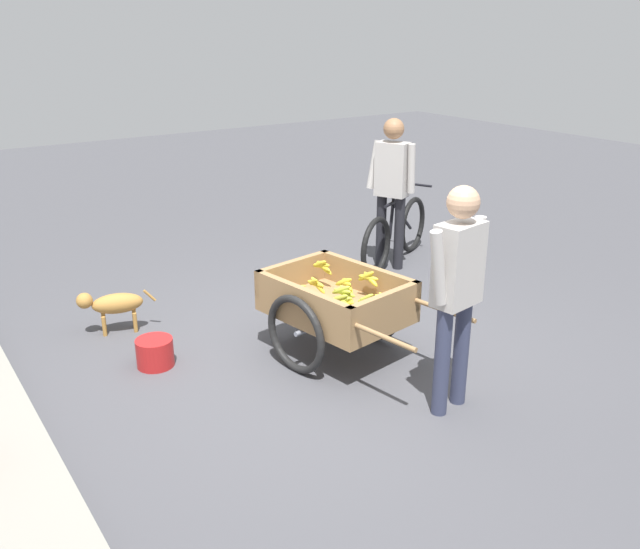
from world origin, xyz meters
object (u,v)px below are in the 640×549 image
vendor_person (457,281)px  dog (113,304)px  bicycle (395,233)px  cyclist_person (392,180)px  fruit_cart (336,305)px  plastic_bucket (155,353)px

vendor_person → dog: size_ratio=2.48×
bicycle → cyclist_person: 0.66m
fruit_cart → cyclist_person: bearing=-50.9°
cyclist_person → bicycle: bearing=-64.6°
fruit_cart → vendor_person: bearing=-170.8°
vendor_person → plastic_bucket: vendor_person is taller
fruit_cart → plastic_bucket: bearing=63.5°
dog → plastic_bucket: bearing=-175.9°
fruit_cart → plastic_bucket: size_ratio=5.88×
fruit_cart → bicycle: bicycle is taller
fruit_cart → cyclist_person: 2.32m
dog → plastic_bucket: 0.82m
cyclist_person → dog: size_ratio=2.53×
cyclist_person → dog: cyclist_person is taller
bicycle → dog: 3.26m
cyclist_person → dog: (0.04, 3.12, -0.72)m
bicycle → cyclist_person: bearing=115.4°
vendor_person → dog: vendor_person is taller
cyclist_person → vendor_person: bearing=148.4°
bicycle → cyclist_person: size_ratio=0.92×
vendor_person → cyclist_person: bearing=-31.6°
cyclist_person → plastic_bucket: 3.28m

